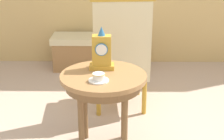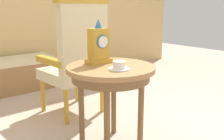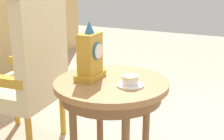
{
  "view_description": "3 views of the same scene",
  "coord_description": "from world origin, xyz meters",
  "px_view_note": "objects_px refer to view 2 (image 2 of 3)",
  "views": [
    {
      "loc": [
        0.01,
        -2.29,
        1.6
      ],
      "look_at": [
        -0.03,
        0.09,
        0.69
      ],
      "focal_mm": 54.92,
      "sensor_mm": 36.0,
      "label": 1
    },
    {
      "loc": [
        -1.23,
        -1.34,
        1.06
      ],
      "look_at": [
        -0.02,
        0.16,
        0.59
      ],
      "focal_mm": 41.17,
      "sensor_mm": 36.0,
      "label": 2
    },
    {
      "loc": [
        -1.63,
        -0.66,
        1.24
      ],
      "look_at": [
        -0.04,
        0.11,
        0.7
      ],
      "focal_mm": 51.26,
      "sensor_mm": 36.0,
      "label": 3
    }
  ],
  "objects_px": {
    "armchair": "(77,57)",
    "window_bench": "(9,75)",
    "side_table": "(111,77)",
    "mantel_clock": "(99,46)",
    "teacup_left": "(119,66)"
  },
  "relations": [
    {
      "from": "mantel_clock",
      "to": "armchair",
      "type": "bearing_deg",
      "value": 75.07
    },
    {
      "from": "side_table",
      "to": "mantel_clock",
      "type": "relative_size",
      "value": 1.94
    },
    {
      "from": "side_table",
      "to": "mantel_clock",
      "type": "distance_m",
      "value": 0.25
    },
    {
      "from": "armchair",
      "to": "window_bench",
      "type": "xyz_separation_m",
      "value": [
        -0.31,
        1.16,
        -0.37
      ]
    },
    {
      "from": "teacup_left",
      "to": "window_bench",
      "type": "bearing_deg",
      "value": 94.21
    },
    {
      "from": "mantel_clock",
      "to": "side_table",
      "type": "bearing_deg",
      "value": -83.0
    },
    {
      "from": "side_table",
      "to": "window_bench",
      "type": "height_order",
      "value": "side_table"
    },
    {
      "from": "armchair",
      "to": "window_bench",
      "type": "distance_m",
      "value": 1.26
    },
    {
      "from": "teacup_left",
      "to": "mantel_clock",
      "type": "xyz_separation_m",
      "value": [
        0.01,
        0.25,
        0.11
      ]
    },
    {
      "from": "teacup_left",
      "to": "armchair",
      "type": "xyz_separation_m",
      "value": [
        0.17,
        0.83,
        -0.08
      ]
    },
    {
      "from": "teacup_left",
      "to": "mantel_clock",
      "type": "relative_size",
      "value": 0.44
    },
    {
      "from": "mantel_clock",
      "to": "window_bench",
      "type": "height_order",
      "value": "mantel_clock"
    },
    {
      "from": "side_table",
      "to": "teacup_left",
      "type": "bearing_deg",
      "value": -102.39
    },
    {
      "from": "window_bench",
      "to": "armchair",
      "type": "bearing_deg",
      "value": -74.88
    },
    {
      "from": "teacup_left",
      "to": "armchair",
      "type": "relative_size",
      "value": 0.13
    }
  ]
}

